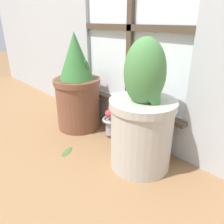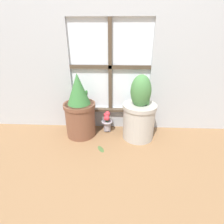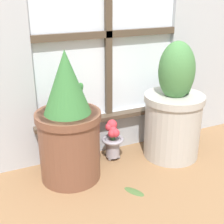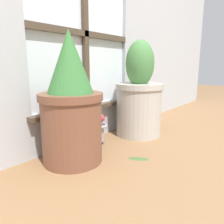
# 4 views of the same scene
# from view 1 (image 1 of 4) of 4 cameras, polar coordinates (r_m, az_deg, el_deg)

# --- Properties ---
(ground_plane) EXTENTS (10.00, 10.00, 0.00)m
(ground_plane) POSITION_cam_1_polar(r_m,az_deg,el_deg) (1.27, -12.67, -12.48)
(ground_plane) COLOR olive
(potted_plant_left) EXTENTS (0.32, 0.32, 0.66)m
(potted_plant_left) POSITION_cam_1_polar(r_m,az_deg,el_deg) (1.53, -9.04, 6.16)
(potted_plant_left) COLOR brown
(potted_plant_left) RESTS_ON ground_plane
(potted_plant_right) EXTENTS (0.33, 0.33, 0.66)m
(potted_plant_right) POSITION_cam_1_polar(r_m,az_deg,el_deg) (1.10, 7.89, -1.63)
(potted_plant_right) COLOR #B7B2A8
(potted_plant_right) RESTS_ON ground_plane
(flower_vase) EXTENTS (0.12, 0.12, 0.23)m
(flower_vase) POSITION_cam_1_polar(r_m,az_deg,el_deg) (1.43, -0.12, -1.88)
(flower_vase) COLOR #99939E
(flower_vase) RESTS_ON ground_plane
(fallen_leaf) EXTENTS (0.09, 0.12, 0.01)m
(fallen_leaf) POSITION_cam_1_polar(r_m,az_deg,el_deg) (1.35, -11.74, -10.06)
(fallen_leaf) COLOR #476633
(fallen_leaf) RESTS_ON ground_plane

